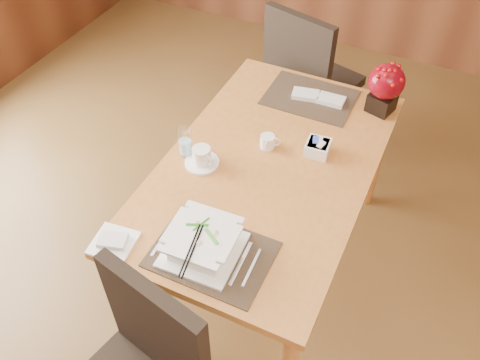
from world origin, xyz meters
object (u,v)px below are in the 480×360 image
at_px(bread_plate, 113,243).
at_px(berry_decor, 386,86).
at_px(water_glass, 185,142).
at_px(sugar_caddy, 318,148).
at_px(far_chair, 307,76).
at_px(dining_table, 268,179).
at_px(creamer_jug, 267,142).
at_px(coffee_cup, 202,157).
at_px(soup_setting, 202,243).

bearing_deg(bread_plate, berry_decor, 60.34).
bearing_deg(water_glass, bread_plate, -90.00).
relative_size(water_glass, sugar_caddy, 1.37).
relative_size(bread_plate, far_chair, 0.16).
bearing_deg(dining_table, water_glass, -165.56).
relative_size(creamer_jug, bread_plate, 0.55).
relative_size(dining_table, far_chair, 1.48).
distance_m(creamer_jug, bread_plate, 0.84).
distance_m(coffee_cup, water_glass, 0.11).
bearing_deg(far_chair, soup_setting, 110.26).
bearing_deg(far_chair, dining_table, 114.88).
relative_size(soup_setting, water_glass, 2.02).
bearing_deg(far_chair, coffee_cup, 99.92).
distance_m(dining_table, berry_decor, 0.74).
relative_size(dining_table, soup_setting, 5.13).
height_order(coffee_cup, water_glass, water_glass).
xyz_separation_m(coffee_cup, bread_plate, (-0.10, -0.55, -0.03)).
distance_m(water_glass, sugar_caddy, 0.60).
distance_m(sugar_caddy, bread_plate, 0.99).
bearing_deg(water_glass, dining_table, 14.44).
relative_size(dining_table, bread_plate, 9.28).
height_order(creamer_jug, far_chair, far_chair).
xyz_separation_m(dining_table, coffee_cup, (-0.27, -0.12, 0.14)).
distance_m(dining_table, bread_plate, 0.77).
height_order(creamer_jug, sugar_caddy, same).
bearing_deg(soup_setting, far_chair, 91.94).
bearing_deg(berry_decor, soup_setting, -108.69).
bearing_deg(bread_plate, dining_table, 61.00).
height_order(sugar_caddy, bread_plate, sugar_caddy).
distance_m(dining_table, sugar_caddy, 0.27).
bearing_deg(soup_setting, bread_plate, -163.48).
bearing_deg(far_chair, creamer_jug, 112.70).
distance_m(dining_table, creamer_jug, 0.17).
distance_m(water_glass, far_chair, 1.13).
distance_m(soup_setting, water_glass, 0.57).
xyz_separation_m(dining_table, sugar_caddy, (0.17, 0.17, 0.13)).
bearing_deg(water_glass, coffee_cup, -15.59).
bearing_deg(coffee_cup, water_glass, 164.41).
relative_size(soup_setting, sugar_caddy, 2.76).
bearing_deg(sugar_caddy, far_chair, 112.01).
bearing_deg(far_chair, berry_decor, 158.79).
height_order(creamer_jug, berry_decor, berry_decor).
xyz_separation_m(dining_table, creamer_jug, (-0.05, 0.11, 0.13)).
relative_size(creamer_jug, far_chair, 0.09).
height_order(water_glass, bread_plate, water_glass).
bearing_deg(water_glass, creamer_jug, 32.32).
relative_size(sugar_caddy, far_chair, 0.10).
distance_m(sugar_caddy, berry_decor, 0.49).
bearing_deg(bread_plate, far_chair, 82.77).
relative_size(coffee_cup, creamer_jug, 1.78).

